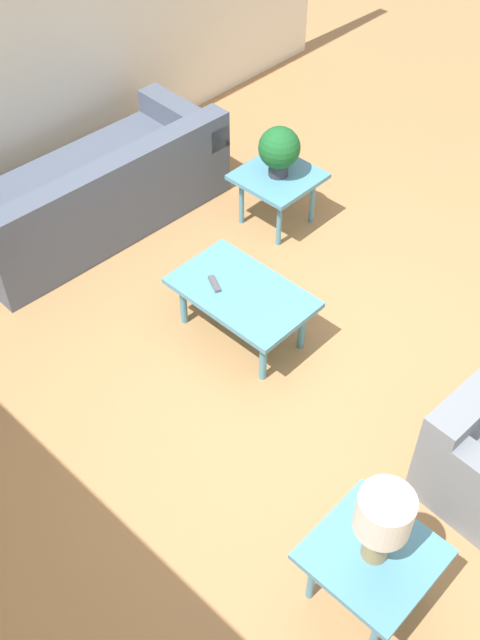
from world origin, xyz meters
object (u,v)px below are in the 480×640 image
Objects in this scene: sofa at (94,193)px; coffee_table at (242,296)px; side_table_lamp at (372,558)px; potted_plant at (279,149)px; side_table_plant at (278,181)px; table_lamp at (383,519)px.

coffee_table is (-1.73, 0.10, 0.08)m from sofa.
side_table_lamp is 3.20m from potted_plant.
side_table_plant is 3.19m from side_table_lamp.
potted_plant is at bearing 135.97° from sofa.
side_table_plant is 1.00× the size of side_table_lamp.
potted_plant is at bearing -39.94° from side_table_lamp.
sofa is 1.47m from side_table_plant.
coffee_table is 2.00m from side_table_lamp.
sofa is 3.65m from side_table_lamp.
sofa is 1.73m from coffee_table.
sofa is at bearing -16.44° from side_table_lamp.
coffee_table is 1.61× the size of side_table_plant.
potted_plant is at bearing -59.10° from coffee_table.
table_lamp reaches higher than side_table_plant.
potted_plant is at bearing 0.00° from side_table_plant.
side_table_plant reaches higher than coffee_table.
potted_plant reaches higher than sofa.
side_table_plant is 3.21m from table_lamp.
side_table_plant and side_table_lamp have the same top height.
side_table_plant is at bearing 135.97° from sofa.
potted_plant is at bearing -39.94° from table_lamp.
side_table_lamp is (-1.78, 0.93, 0.04)m from coffee_table.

